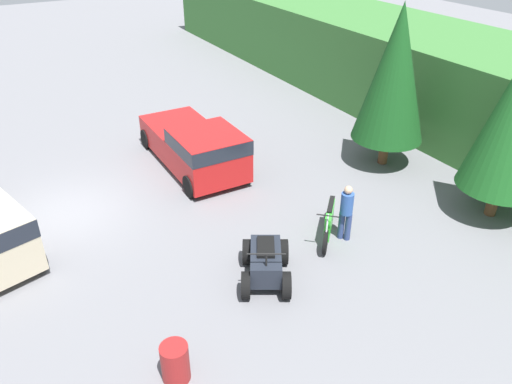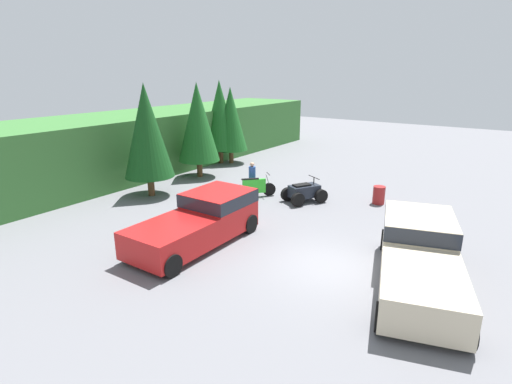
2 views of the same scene
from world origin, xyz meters
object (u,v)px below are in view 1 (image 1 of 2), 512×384
Objects in this scene: dirt_bike at (329,222)px; quad_atv at (266,263)px; steel_barrel at (175,363)px; pickup_truck_red at (197,145)px; rider_person at (346,211)px.

quad_atv is at bearing -31.16° from dirt_bike.
steel_barrel is (1.80, -3.16, -0.04)m from quad_atv.
pickup_truck_red is 9.25m from steel_barrel.
steel_barrel is at bearing -23.20° from dirt_bike.
rider_person is 6.44m from steel_barrel.
pickup_truck_red reaches higher than dirt_bike.
rider_person is at bearing 127.79° from quad_atv.
quad_atv reaches higher than dirt_bike.
pickup_truck_red is 3.09× the size of rider_person.
steel_barrel is at bearing -15.78° from rider_person.
dirt_bike is 1.99× the size of steel_barrel.
dirt_bike is 0.74× the size of quad_atv.
rider_person reaches higher than steel_barrel.
dirt_bike is at bearing 135.42° from quad_atv.
rider_person is at bearing 110.28° from steel_barrel.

